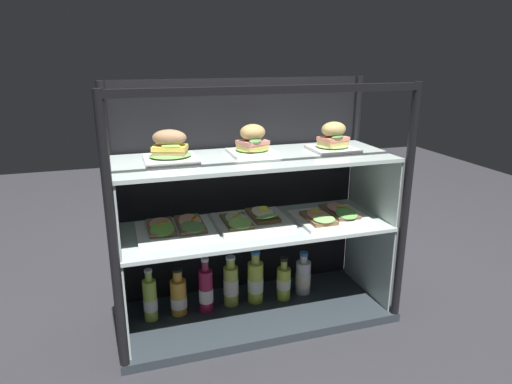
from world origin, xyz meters
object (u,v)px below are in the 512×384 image
open_sandwich_tray_far_right (176,227)px  juice_bottle_front_right_end (206,290)px  juice_bottle_tucked_behind (284,282)px  juice_bottle_back_left (303,277)px  open_sandwich_tray_near_left_corner (252,219)px  plated_roll_sandwich_near_left_corner (251,143)px  juice_bottle_back_center (231,284)px  open_sandwich_tray_center (331,216)px  plated_roll_sandwich_center (333,140)px  juice_bottle_front_left_end (150,300)px  plated_roll_sandwich_right_of_center (170,149)px  juice_bottle_front_fourth (179,296)px  juice_bottle_near_post (255,281)px

open_sandwich_tray_far_right → juice_bottle_front_right_end: bearing=10.7°
juice_bottle_tucked_behind → juice_bottle_back_left: same height
open_sandwich_tray_near_left_corner → juice_bottle_front_right_end: bearing=172.9°
plated_roll_sandwich_near_left_corner → juice_bottle_front_right_end: size_ratio=0.73×
juice_bottle_back_center → open_sandwich_tray_center: bearing=-13.9°
open_sandwich_tray_near_left_corner → juice_bottle_back_left: size_ratio=1.49×
open_sandwich_tray_far_right → open_sandwich_tray_center: open_sandwich_tray_far_right is taller
plated_roll_sandwich_center → juice_bottle_front_right_end: (-0.54, 0.04, -0.62)m
plated_roll_sandwich_near_left_corner → juice_bottle_back_left: bearing=5.4°
plated_roll_sandwich_near_left_corner → open_sandwich_tray_near_left_corner: size_ratio=0.60×
juice_bottle_front_left_end → juice_bottle_tucked_behind: (0.58, -0.01, -0.01)m
plated_roll_sandwich_right_of_center → plated_roll_sandwich_center: size_ratio=1.08×
juice_bottle_front_left_end → juice_bottle_tucked_behind: size_ratio=1.13×
juice_bottle_front_left_end → juice_bottle_back_left: 0.69m
plated_roll_sandwich_near_left_corner → juice_bottle_front_left_end: plated_roll_sandwich_near_left_corner is taller
juice_bottle_front_left_end → open_sandwich_tray_near_left_corner: bearing=-3.7°
plated_roll_sandwich_near_left_corner → plated_roll_sandwich_center: bearing=-5.2°
juice_bottle_tucked_behind → juice_bottle_back_left: (0.10, 0.02, -0.00)m
open_sandwich_tray_near_left_corner → juice_bottle_back_center: open_sandwich_tray_near_left_corner is taller
juice_bottle_front_fourth → juice_bottle_tucked_behind: bearing=-2.2°
plated_roll_sandwich_center → juice_bottle_front_fourth: size_ratio=0.86×
plated_roll_sandwich_right_of_center → juice_bottle_front_left_end: bearing=168.4°
plated_roll_sandwich_center → juice_bottle_back_left: plated_roll_sandwich_center is taller
plated_roll_sandwich_right_of_center → juice_bottle_front_right_end: 0.63m
plated_roll_sandwich_center → juice_bottle_near_post: (-0.32, 0.05, -0.62)m
juice_bottle_front_left_end → juice_bottle_back_left: juice_bottle_front_left_end is taller
open_sandwich_tray_far_right → juice_bottle_back_left: size_ratio=1.49×
juice_bottle_back_center → plated_roll_sandwich_near_left_corner: bearing=-15.8°
plated_roll_sandwich_right_of_center → juice_bottle_front_fourth: bearing=81.9°
plated_roll_sandwich_center → open_sandwich_tray_near_left_corner: size_ratio=0.60×
open_sandwich_tray_far_right → juice_bottle_front_fourth: 0.33m
juice_bottle_front_left_end → juice_bottle_front_right_end: juice_bottle_front_right_end is taller
open_sandwich_tray_far_right → juice_bottle_near_post: open_sandwich_tray_far_right is taller
plated_roll_sandwich_center → juice_bottle_tucked_behind: (-0.19, 0.03, -0.64)m
open_sandwich_tray_center → juice_bottle_front_fourth: 0.73m
plated_roll_sandwich_right_of_center → juice_bottle_back_center: bearing=9.4°
plated_roll_sandwich_near_left_corner → plated_roll_sandwich_right_of_center: bearing=-177.5°
plated_roll_sandwich_right_of_center → open_sandwich_tray_far_right: bearing=-12.8°
juice_bottle_near_post → juice_bottle_front_left_end: bearing=-179.0°
juice_bottle_front_fourth → juice_bottle_near_post: juice_bottle_near_post is taller
open_sandwich_tray_center → juice_bottle_back_left: (-0.07, 0.10, -0.32)m
plated_roll_sandwich_right_of_center → juice_bottle_near_post: 0.71m
juice_bottle_near_post → juice_bottle_tucked_behind: bearing=-7.5°
open_sandwich_tray_center → juice_bottle_back_left: open_sandwich_tray_center is taller
open_sandwich_tray_center → juice_bottle_back_center: size_ratio=1.32×
juice_bottle_front_fourth → juice_bottle_near_post: 0.34m
open_sandwich_tray_far_right → juice_bottle_front_right_end: open_sandwich_tray_far_right is taller
juice_bottle_back_left → plated_roll_sandwich_right_of_center: bearing=-176.2°
plated_roll_sandwich_center → juice_bottle_front_right_end: size_ratio=0.73×
juice_bottle_front_right_end → open_sandwich_tray_near_left_corner: bearing=-7.1°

